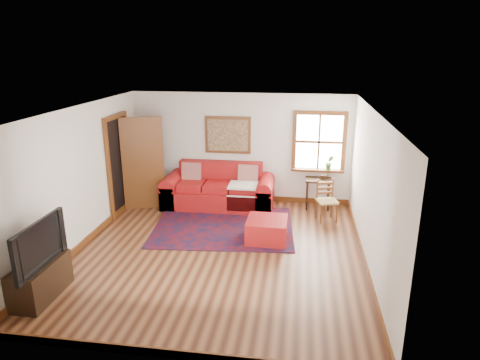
% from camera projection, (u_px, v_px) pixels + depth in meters
% --- Properties ---
extents(ground, '(5.50, 5.50, 0.00)m').
position_uv_depth(ground, '(219.00, 252.00, 7.56)').
color(ground, '#401F11').
rests_on(ground, ground).
extents(room_envelope, '(5.04, 5.54, 2.52)m').
position_uv_depth(room_envelope, '(218.00, 161.00, 7.08)').
color(room_envelope, silver).
rests_on(room_envelope, ground).
extents(window, '(1.18, 0.20, 1.38)m').
position_uv_depth(window, '(320.00, 148.00, 9.48)').
color(window, white).
rests_on(window, ground).
extents(doorway, '(0.89, 1.08, 2.14)m').
position_uv_depth(doorway, '(134.00, 163.00, 9.23)').
color(doorway, black).
rests_on(doorway, ground).
extents(framed_artwork, '(1.05, 0.07, 0.85)m').
position_uv_depth(framed_artwork, '(228.00, 135.00, 9.70)').
color(framed_artwork, brown).
rests_on(framed_artwork, ground).
extents(persian_rug, '(2.91, 2.41, 0.02)m').
position_uv_depth(persian_rug, '(224.00, 226.00, 8.61)').
color(persian_rug, '#4F0B12').
rests_on(persian_rug, ground).
extents(red_leather_sofa, '(2.46, 1.01, 0.96)m').
position_uv_depth(red_leather_sofa, '(219.00, 192.00, 9.67)').
color(red_leather_sofa, maroon).
rests_on(red_leather_sofa, ground).
extents(red_ottoman, '(0.75, 0.75, 0.42)m').
position_uv_depth(red_ottoman, '(267.00, 230.00, 7.95)').
color(red_ottoman, maroon).
rests_on(red_ottoman, ground).
extents(side_table, '(0.57, 0.43, 0.68)m').
position_uv_depth(side_table, '(318.00, 184.00, 9.45)').
color(side_table, black).
rests_on(side_table, ground).
extents(ladder_back_chair, '(0.49, 0.47, 0.85)m').
position_uv_depth(ladder_back_chair, '(326.00, 199.00, 8.85)').
color(ladder_back_chair, tan).
rests_on(ladder_back_chair, ground).
extents(media_cabinet, '(0.44, 0.98, 0.54)m').
position_uv_depth(media_cabinet, '(40.00, 280.00, 6.12)').
color(media_cabinet, black).
rests_on(media_cabinet, ground).
extents(television, '(0.15, 1.17, 0.67)m').
position_uv_depth(television, '(32.00, 244.00, 5.87)').
color(television, black).
rests_on(television, media_cabinet).
extents(candle_hurricane, '(0.12, 0.12, 0.18)m').
position_uv_depth(candle_hurricane, '(54.00, 247.00, 6.34)').
color(candle_hurricane, silver).
rests_on(candle_hurricane, media_cabinet).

